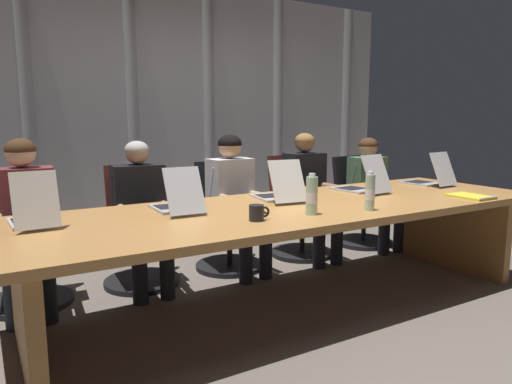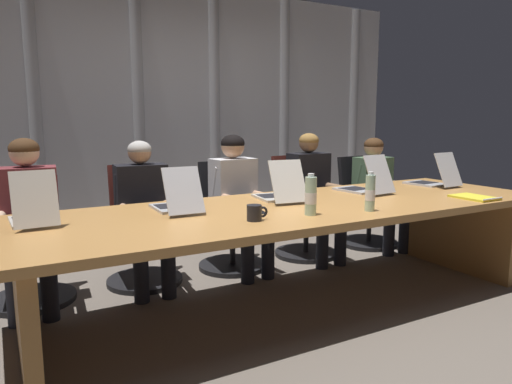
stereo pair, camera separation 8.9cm
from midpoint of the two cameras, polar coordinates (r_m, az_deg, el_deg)
name	(u,v)px [view 1 (the left image)]	position (r m, az deg, el deg)	size (l,w,h in m)	color
ground_plane	(294,305)	(3.45, 3.91, -13.54)	(11.28, 11.28, 0.00)	#6B6056
conference_table	(295,225)	(3.27, 4.02, -3.97)	(3.91, 1.21, 0.73)	#B77F42
curtain_backdrop	(173,115)	(5.24, -10.55, 9.19)	(5.64, 0.17, 2.71)	#B2B2B7
laptop_left_end	(33,215)	(2.90, -26.19, -2.52)	(0.25, 0.43, 0.32)	beige
laptop_left_mid	(176,203)	(3.06, -10.47, -1.27)	(0.24, 0.46, 0.29)	#BCBCC1
laptop_center	(277,192)	(3.42, 1.87, -0.02)	(0.30, 0.50, 0.30)	beige
laptop_right_mid	(361,185)	(3.89, 11.92, 0.88)	(0.28, 0.49, 0.31)	#BCBCC1
laptop_right_end	(428,179)	(4.45, 19.51, 1.54)	(0.28, 0.46, 0.30)	#BCBCC1
office_chair_left_end	(26,255)	(3.79, -26.69, -6.80)	(0.60, 0.60, 0.95)	black
office_chair_left_mid	(139,240)	(3.92, -14.57, -5.64)	(0.60, 0.60, 0.94)	#511E19
office_chair_center	(227,229)	(4.20, -4.16, -4.44)	(0.60, 0.60, 0.93)	black
office_chair_right_mid	(299,218)	(4.60, 4.62, -3.19)	(0.60, 0.60, 0.96)	#511E19
office_chair_right_end	(360,211)	(5.09, 12.03, -2.29)	(0.60, 0.60, 0.92)	black
person_left_end	(25,215)	(3.57, -26.80, -2.46)	(0.43, 0.57, 1.18)	brown
person_left_mid	(142,207)	(3.70, -14.34, -1.83)	(0.42, 0.56, 1.15)	black
person_center	(236,195)	(4.00, -3.13, -0.37)	(0.41, 0.57, 1.18)	silver
person_right_mid	(309,189)	(4.42, 5.92, 0.32)	(0.37, 0.55, 1.18)	black
person_right_end	(373,186)	(4.93, 13.46, 0.75)	(0.38, 0.55, 1.12)	#4C6B4C
water_bottle_primary	(312,196)	(2.91, 5.90, -0.47)	(0.07, 0.07, 0.26)	#ADD1B2
water_bottle_secondary	(370,193)	(3.11, 12.83, -0.08)	(0.06, 0.06, 0.25)	#ADD1B2
coffee_mug_near	(257,213)	(2.74, -0.80, -2.54)	(0.13, 0.09, 0.09)	black
conference_mic_left_side	(259,210)	(2.96, -0.55, -2.22)	(0.11, 0.11, 0.04)	black
spiral_notepad	(470,196)	(3.87, 23.93, -0.49)	(0.22, 0.31, 0.03)	yellow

